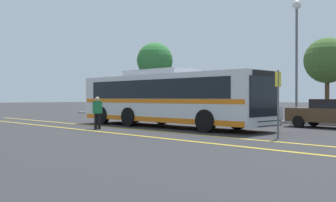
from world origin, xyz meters
TOP-DOWN VIEW (x-y plane):
  - ground_plane at (0.00, 0.00)m, footprint 220.00×220.00m
  - lane_strip_0 at (1.37, -2.55)m, footprint 31.24×0.20m
  - lane_strip_1 at (1.37, -4.51)m, footprint 31.24×0.20m
  - curb_strip at (1.37, 6.53)m, footprint 39.24×0.36m
  - transit_bus at (1.36, -0.35)m, footprint 11.60×2.83m
  - parked_car_0 at (-9.99, 4.72)m, footprint 4.71×2.10m
  - parked_car_1 at (-4.28, 4.54)m, footprint 4.85×2.06m
  - parked_car_2 at (2.51, 4.77)m, footprint 4.31×2.06m
  - parked_car_3 at (7.62, 4.81)m, footprint 4.07×1.89m
  - pedestrian_0 at (0.07, -3.81)m, footprint 0.46×0.45m
  - bus_stop_sign at (8.39, -1.57)m, footprint 0.07×0.40m
  - street_lamp at (4.62, 7.12)m, footprint 0.53×0.53m
  - tree_0 at (-10.78, 9.90)m, footprint 3.30×3.30m
  - tree_1 at (4.99, 10.51)m, footprint 2.94×2.94m

SIDE VIEW (x-z plane):
  - ground_plane at x=0.00m, z-range 0.00..0.00m
  - lane_strip_0 at x=1.37m, z-range 0.00..0.01m
  - lane_strip_1 at x=1.37m, z-range 0.00..0.01m
  - curb_strip at x=1.37m, z-range 0.00..0.15m
  - parked_car_1 at x=-4.28m, z-range 0.02..1.34m
  - parked_car_3 at x=7.62m, z-range 0.01..1.46m
  - parked_car_0 at x=-9.99m, z-range 0.01..1.48m
  - parked_car_2 at x=2.51m, z-range 0.00..1.55m
  - pedestrian_0 at x=0.07m, z-range 0.10..1.65m
  - transit_bus at x=1.36m, z-range 0.05..3.01m
  - bus_stop_sign at x=8.39m, z-range 0.33..2.85m
  - tree_1 at x=4.99m, z-range 1.21..6.60m
  - tree_0 at x=-10.78m, z-range 1.63..8.24m
  - street_lamp at x=4.62m, z-range 1.65..8.93m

